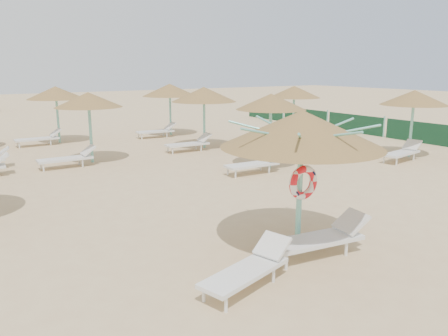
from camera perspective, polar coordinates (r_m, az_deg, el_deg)
ground at (r=8.98m, az=6.57°, el=-10.40°), size 120.00×120.00×0.00m
main_palapa at (r=8.37m, az=10.15°, el=4.96°), size 3.10×3.10×2.78m
lounger_main_a at (r=7.40m, az=3.33°, el=-12.92°), size 1.94×1.05×0.68m
lounger_main_b at (r=8.72m, az=12.55°, el=-8.82°), size 2.14×0.89×0.75m
palapa_field at (r=18.31m, az=-13.14°, el=8.76°), size 19.65×14.08×2.72m
windbreak_fence at (r=25.43m, az=16.81°, el=5.55°), size 0.08×19.84×1.10m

